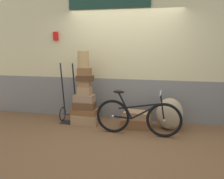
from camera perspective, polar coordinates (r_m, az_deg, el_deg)
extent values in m
cube|color=brown|center=(4.73, 1.48, -10.70)|extent=(9.02, 5.20, 0.06)
cube|color=slate|center=(5.37, 3.20, -2.31)|extent=(7.02, 0.20, 0.96)
cube|color=#CCBC84|center=(5.24, 3.39, 14.62)|extent=(7.02, 0.20, 2.17)
cube|color=#193828|center=(5.26, -0.87, 21.17)|extent=(1.83, 0.04, 0.26)
cube|color=red|center=(5.59, -14.05, 12.97)|extent=(0.10, 0.08, 0.20)
cube|color=#9E754C|center=(5.12, -6.76, -7.44)|extent=(0.58, 0.37, 0.21)
cube|color=brown|center=(5.11, -6.85, -5.49)|extent=(0.61, 0.39, 0.13)
cube|color=brown|center=(5.05, -6.99, -4.02)|extent=(0.48, 0.31, 0.15)
cube|color=#937051|center=(5.04, -7.02, -2.21)|extent=(0.46, 0.29, 0.16)
cube|color=#9E754C|center=(4.97, -6.93, -0.36)|extent=(0.31, 0.22, 0.18)
cube|color=olive|center=(4.96, -7.04, 1.45)|extent=(0.26, 0.18, 0.13)
cube|color=#4C2D19|center=(4.94, -6.86, 2.88)|extent=(0.37, 0.25, 0.12)
cube|color=brown|center=(4.89, -7.01, 4.48)|extent=(0.29, 0.18, 0.17)
cube|color=brown|center=(4.91, 6.08, -8.30)|extent=(0.67, 0.46, 0.20)
cube|color=#9E754C|center=(4.82, 6.46, -6.43)|extent=(0.58, 0.36, 0.16)
cylinder|color=#A8844C|center=(4.89, -7.30, 7.59)|extent=(0.24, 0.24, 0.36)
torus|color=black|center=(5.38, -12.40, -6.05)|extent=(0.03, 0.33, 0.33)
torus|color=black|center=(5.25, -8.97, -6.35)|extent=(0.03, 0.33, 0.33)
cylinder|color=black|center=(5.31, -10.71, -6.20)|extent=(0.34, 0.02, 0.02)
cylinder|color=black|center=(5.23, -12.37, 0.16)|extent=(0.03, 0.17, 1.18)
cylinder|color=black|center=(5.12, -9.48, 0.03)|extent=(0.03, 0.17, 1.18)
cube|color=black|center=(5.26, -11.12, -8.17)|extent=(0.30, 0.22, 0.02)
ellipsoid|color=#9E8966|center=(4.84, 14.35, -5.98)|extent=(0.54, 0.46, 0.67)
torus|color=black|center=(4.52, 0.21, -6.77)|extent=(0.68, 0.08, 0.67)
sphere|color=#B2B2B7|center=(4.52, 0.21, -6.77)|extent=(0.05, 0.05, 0.05)
torus|color=black|center=(4.40, 13.03, -7.58)|extent=(0.68, 0.08, 0.67)
sphere|color=#B2B2B7|center=(4.40, 13.03, -7.58)|extent=(0.05, 0.05, 0.05)
cube|color=black|center=(4.37, 8.49, -5.50)|extent=(0.55, 0.05, 0.35)
cube|color=black|center=(4.40, 3.36, -4.11)|extent=(0.29, 0.04, 0.51)
cube|color=black|center=(4.48, 2.58, -7.05)|extent=(0.38, 0.04, 0.04)
cube|color=black|center=(4.36, 6.82, -4.22)|extent=(0.80, 0.06, 0.17)
cube|color=black|center=(4.33, 12.62, -4.45)|extent=(0.11, 0.03, 0.50)
ellipsoid|color=black|center=(4.37, 1.72, -0.59)|extent=(0.22, 0.10, 0.06)
cylinder|color=#A5A5AD|center=(4.27, 12.20, -0.84)|extent=(0.04, 0.46, 0.02)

